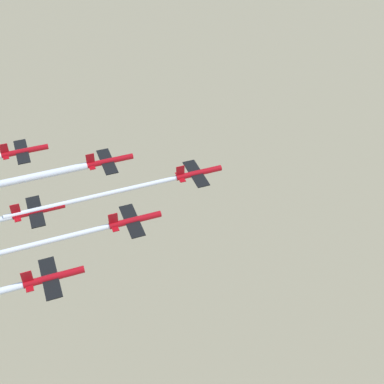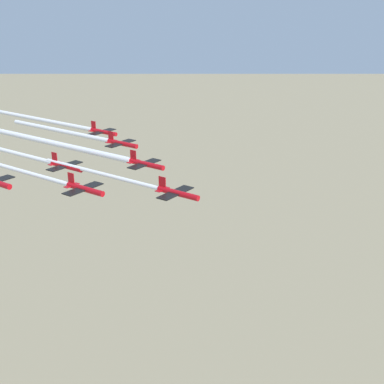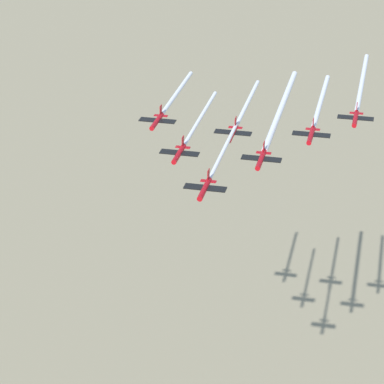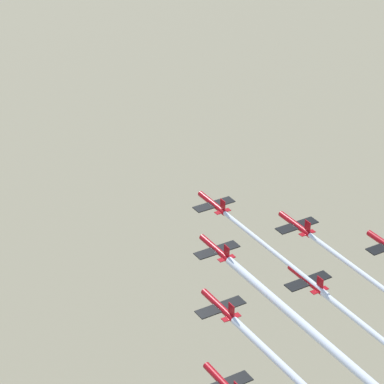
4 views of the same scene
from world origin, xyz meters
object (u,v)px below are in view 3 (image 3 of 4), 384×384
object	(u,v)px
jet_2	(179,153)
jet_3	(311,135)
jet_4	(233,133)
jet_5	(157,121)
jet_0	(205,188)
jet_6	(355,118)
jet_1	(261,159)

from	to	relation	value
jet_2	jet_3	size ratio (longest dim) A/B	1.00
jet_4	jet_2	bearing A→B (deg)	59.53
jet_3	jet_4	bearing A→B (deg)	-0.00
jet_2	jet_5	distance (m)	17.24
jet_4	jet_5	size ratio (longest dim) A/B	1.00
jet_0	jet_3	bearing A→B (deg)	-120.47
jet_6	jet_4	bearing A→B (deg)	29.54
jet_0	jet_2	bearing A→B (deg)	-59.53
jet_2	jet_6	xyz separation A→B (m)	(7.34, -45.25, -0.41)
jet_3	jet_0	bearing A→B (deg)	59.53
jet_2	jet_3	distance (m)	30.12
jet_4	jet_5	distance (m)	17.52
jet_0	jet_1	size ratio (longest dim) A/B	1.00
jet_0	jet_4	world-z (taller)	jet_0
jet_0	jet_4	xyz separation A→B (m)	(25.41, -15.36, -0.30)
jet_2	jet_5	xyz separation A→B (m)	(17.22, -0.20, 0.82)
jet_6	jet_0	bearing A→B (deg)	59.53
jet_6	jet_2	bearing A→B (deg)	40.36
jet_0	jet_3	xyz separation A→B (m)	(16.38, -30.30, 0.87)
jet_3	jet_4	xyz separation A→B (m)	(9.03, 14.95, -1.17)
jet_1	jet_6	xyz separation A→B (m)	(16.38, -30.30, -0.80)
jet_1	jet_6	bearing A→B (deg)	-120.47
jet_0	jet_6	size ratio (longest dim) A/B	1.00
jet_6	jet_5	bearing A→B (deg)	18.78
jet_3	jet_6	distance (m)	17.25
jet_3	jet_4	world-z (taller)	jet_3
jet_0	jet_6	bearing A→B (deg)	-120.47
jet_2	jet_5	bearing A→B (deg)	-59.53
jet_2	jet_3	xyz separation A→B (m)	(-0.84, -30.10, 0.63)
jet_0	jet_4	distance (m)	29.69
jet_2	jet_5	world-z (taller)	jet_5
jet_0	jet_5	distance (m)	34.46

